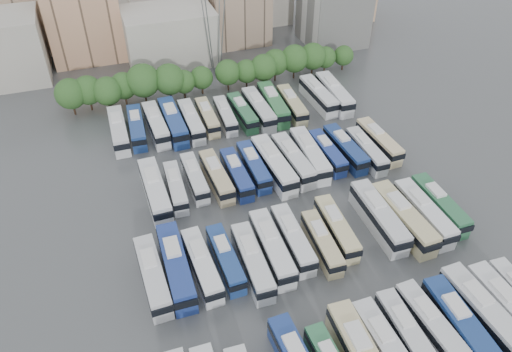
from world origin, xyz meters
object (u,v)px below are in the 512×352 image
object	(u,v)px
bus_r1_s4	(252,262)
bus_r1_s12	(424,213)
bus_r1_s5	(272,248)
bus_r0_s8	(407,335)
bus_r0_s12	(509,310)
bus_r3_s5	(207,117)
bus_r2_s4	(217,176)
bus_r2_s3	(195,178)
bus_r2_s9	(310,155)
bus_r3_s1	(137,127)
bus_r3_s6	(225,115)
bus_r1_s13	(439,205)
bus_r2_s13	(379,141)
bus_r0_s11	(484,314)
bus_r3_s3	(173,122)
bus_r3_s8	(259,109)
bus_r2_s7	(274,165)
bus_r1_s1	(176,266)
bus_r1_s2	(202,265)
bus_r2_s11	(345,149)
bus_r2_s1	(155,191)
bus_r2_s2	(176,187)
bus_r2_s10	(327,152)
bus_r3_s12	(318,95)
bus_r1_s3	(226,259)
bus_r1_s0	(153,276)
bus_r2_s12	(366,151)
bus_r3_s0	(119,130)
bus_r0_s9	(431,326)
bus_r3_s7	(242,112)
bus_r2_s5	(237,174)
bus_r1_s10	(379,217)
bus_r3_s13	(334,93)
bus_r3_s9	(273,104)
bus_r2_s6	(254,166)
bus_r3_s4	(191,121)
bus_r0_s7	(386,349)
bus_r0_s10	(461,326)
bus_r3_s2	(156,124)

from	to	relation	value
bus_r1_s4	bus_r1_s12	bearing A→B (deg)	2.93
bus_r1_s5	bus_r0_s8	bearing A→B (deg)	-59.13
bus_r0_s12	bus_r3_s5	bearing A→B (deg)	111.67
bus_r2_s4	bus_r2_s3	bearing A→B (deg)	161.75
bus_r2_s9	bus_r1_s5	bearing A→B (deg)	-124.39
bus_r3_s1	bus_r3_s6	bearing A→B (deg)	-0.30
bus_r1_s13	bus_r2_s13	bearing A→B (deg)	90.25
bus_r0_s11	bus_r3_s3	bearing A→B (deg)	113.50
bus_r3_s8	bus_r2_s7	bearing A→B (deg)	-102.28
bus_r1_s1	bus_r1_s2	bearing A→B (deg)	-11.49
bus_r2_s3	bus_r2_s11	xyz separation A→B (m)	(26.45, -0.66, 0.18)
bus_r2_s1	bus_r2_s2	distance (m)	3.29
bus_r2_s10	bus_r3_s12	distance (m)	19.23
bus_r1_s3	bus_r1_s0	bearing A→B (deg)	178.34
bus_r0_s8	bus_r3_s5	world-z (taller)	bus_r0_s8
bus_r2_s10	bus_r3_s6	xyz separation A→B (m)	(-13.27, 17.26, -0.04)
bus_r1_s1	bus_r2_s3	bearing A→B (deg)	70.13
bus_r3_s1	bus_r2_s12	bearing A→B (deg)	-25.71
bus_r2_s3	bus_r1_s5	bearing A→B (deg)	-71.82
bus_r2_s3	bus_r3_s8	size ratio (longest dim) A/B	0.85
bus_r1_s5	bus_r3_s0	distance (m)	39.67
bus_r0_s9	bus_r1_s3	size ratio (longest dim) A/B	1.07
bus_r3_s7	bus_r2_s1	bearing A→B (deg)	-140.23
bus_r2_s3	bus_r2_s7	size ratio (longest dim) A/B	0.79
bus_r2_s2	bus_r2_s5	size ratio (longest dim) A/B	0.95
bus_r1_s10	bus_r3_s13	size ratio (longest dim) A/B	0.99
bus_r1_s5	bus_r2_s3	world-z (taller)	bus_r1_s5
bus_r2_s2	bus_r3_s5	world-z (taller)	bus_r3_s5
bus_r2_s2	bus_r3_s8	world-z (taller)	bus_r3_s8
bus_r1_s13	bus_r2_s9	xyz separation A→B (m)	(-13.42, 17.74, 0.15)
bus_r1_s0	bus_r3_s9	distance (m)	46.14
bus_r2_s6	bus_r3_s13	bearing A→B (deg)	36.73
bus_r3_s1	bus_r3_s4	bearing A→B (deg)	-3.83
bus_r3_s1	bus_r2_s5	bearing A→B (deg)	-51.91
bus_r3_s0	bus_r3_s6	distance (m)	19.90
bus_r0_s7	bus_r0_s11	size ratio (longest dim) A/B	0.90
bus_r1_s4	bus_r2_s1	xyz separation A→B (m)	(-9.76, 18.40, 0.18)
bus_r3_s6	bus_r0_s9	bearing A→B (deg)	-77.27
bus_r2_s5	bus_r0_s7	bearing A→B (deg)	-80.16
bus_r3_s3	bus_r3_s4	distance (m)	3.35
bus_r0_s10	bus_r2_s1	distance (m)	46.36
bus_r3_s2	bus_r3_s8	size ratio (longest dim) A/B	0.99
bus_r0_s8	bus_r2_s6	world-z (taller)	bus_r2_s6
bus_r0_s10	bus_r3_s4	xyz separation A→B (m)	(-19.74, 53.87, -0.14)
bus_r0_s8	bus_r0_s11	world-z (taller)	bus_r0_s11
bus_r0_s8	bus_r3_s13	xyz separation A→B (m)	(16.36, 53.31, 0.33)
bus_r3_s0	bus_r3_s4	xyz separation A→B (m)	(13.22, -1.00, -0.10)
bus_r2_s9	bus_r3_s8	world-z (taller)	bus_r2_s9
bus_r1_s13	bus_r3_s8	bearing A→B (deg)	115.57
bus_r2_s9	bus_r3_s3	xyz separation A→B (m)	(-19.89, 17.65, 0.06)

